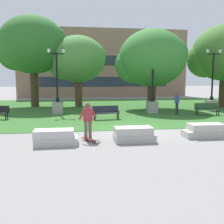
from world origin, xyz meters
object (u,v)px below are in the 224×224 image
(park_bench_near_right, at_px, (207,108))
(park_bench_far_left, at_px, (106,112))
(lamp_post_right, at_px, (212,98))
(skateboard, at_px, (90,140))
(lamp_post_left, at_px, (58,100))
(concrete_block_right, at_px, (204,131))
(concrete_block_center, at_px, (55,137))
(person_bystander_near_lawn, at_px, (177,102))
(person_skateboarder, at_px, (88,119))
(lamp_post_center, at_px, (152,100))
(concrete_block_left, at_px, (134,134))

(park_bench_near_right, relative_size, park_bench_far_left, 0.99)
(park_bench_far_left, distance_m, lamp_post_right, 9.95)
(skateboard, distance_m, lamp_post_left, 9.55)
(concrete_block_right, bearing_deg, park_bench_far_left, 124.49)
(concrete_block_center, distance_m, person_bystander_near_lawn, 11.55)
(person_skateboarder, relative_size, person_bystander_near_lawn, 1.00)
(concrete_block_right, bearing_deg, lamp_post_left, 128.95)
(concrete_block_center, relative_size, park_bench_far_left, 0.99)
(concrete_block_center, bearing_deg, park_bench_far_left, 65.06)
(lamp_post_right, bearing_deg, lamp_post_center, -174.98)
(concrete_block_right, height_order, person_bystander_near_lawn, person_bystander_near_lawn)
(person_skateboarder, xyz_separation_m, person_bystander_near_lawn, (7.10, 7.12, 0.02))
(person_bystander_near_lawn, bearing_deg, concrete_block_right, -102.33)
(concrete_block_left, distance_m, person_skateboarder, 2.18)
(lamp_post_left, xyz_separation_m, person_bystander_near_lawn, (8.98, -1.80, -0.06))
(lamp_post_left, bearing_deg, concrete_block_center, -87.20)
(concrete_block_center, bearing_deg, skateboard, 10.73)
(park_bench_far_left, height_order, lamp_post_right, lamp_post_right)
(lamp_post_center, bearing_deg, concrete_block_right, -90.45)
(park_bench_far_left, xyz_separation_m, lamp_post_right, (9.37, 3.29, 0.53))
(person_skateboarder, relative_size, lamp_post_left, 0.34)
(concrete_block_center, height_order, concrete_block_right, same)
(concrete_block_left, distance_m, lamp_post_left, 10.28)
(lamp_post_right, xyz_separation_m, lamp_post_center, (-5.31, -0.47, -0.06))
(park_bench_near_right, bearing_deg, lamp_post_left, 167.43)
(park_bench_far_left, relative_size, person_bystander_near_lawn, 1.08)
(park_bench_near_right, relative_size, lamp_post_center, 0.38)
(concrete_block_right, distance_m, park_bench_far_left, 7.06)
(concrete_block_center, xyz_separation_m, lamp_post_right, (12.29, 9.56, 0.77))
(concrete_block_right, distance_m, lamp_post_right, 10.60)
(concrete_block_right, distance_m, lamp_post_left, 11.76)
(concrete_block_left, height_order, lamp_post_center, lamp_post_center)
(park_bench_far_left, relative_size, lamp_post_center, 0.38)
(concrete_block_right, relative_size, park_bench_far_left, 1.03)
(person_bystander_near_lawn, bearing_deg, person_skateboarder, -134.92)
(concrete_block_right, height_order, park_bench_far_left, park_bench_far_left)
(concrete_block_center, xyz_separation_m, concrete_block_left, (3.42, 0.09, 0.00))
(person_skateboarder, bearing_deg, lamp_post_center, 56.58)
(concrete_block_left, bearing_deg, person_skateboarder, 164.18)
(lamp_post_left, bearing_deg, park_bench_far_left, -44.41)
(person_skateboarder, relative_size, park_bench_near_right, 0.94)
(lamp_post_left, relative_size, lamp_post_right, 0.97)
(skateboard, xyz_separation_m, person_bystander_near_lawn, (7.02, 7.50, 0.90))
(park_bench_far_left, bearing_deg, park_bench_near_right, 6.29)
(concrete_block_center, distance_m, concrete_block_right, 6.93)
(person_bystander_near_lawn, bearing_deg, park_bench_near_right, -17.73)
(skateboard, relative_size, lamp_post_right, 0.18)
(person_skateboarder, relative_size, lamp_post_right, 0.33)
(skateboard, distance_m, park_bench_near_right, 11.39)
(lamp_post_center, bearing_deg, park_bench_far_left, -145.21)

